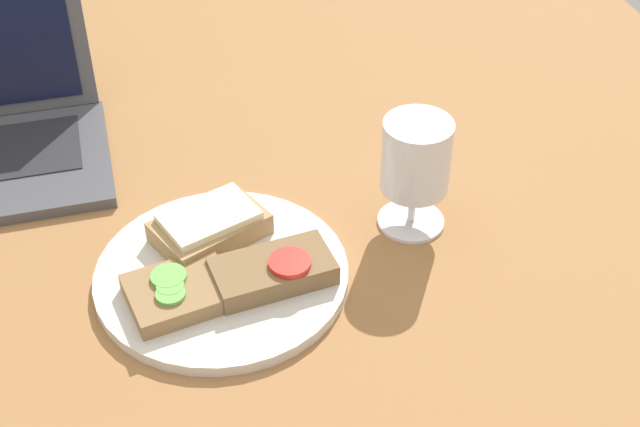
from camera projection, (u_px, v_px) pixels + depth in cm
name	position (u px, v px, depth cm)	size (l,w,h in cm)	color
wooden_table	(237.00, 287.00, 91.64)	(140.00, 140.00, 3.00)	#9E6B3D
plate	(222.00, 275.00, 89.92)	(25.67, 25.67, 1.23)	silver
sandwich_with_cucumber	(179.00, 291.00, 85.85)	(11.00, 9.42, 2.31)	#937047
sandwich_with_tomato	(274.00, 271.00, 87.79)	(12.49, 7.53, 2.86)	brown
sandwich_with_cheese	(210.00, 226.00, 92.50)	(13.17, 11.24, 3.26)	#A88456
wine_glass	(416.00, 160.00, 91.86)	(7.30, 7.30, 12.96)	white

